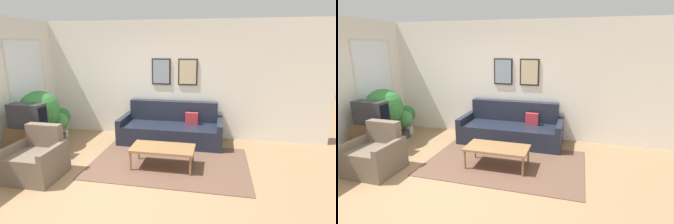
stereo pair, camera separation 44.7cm
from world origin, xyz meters
The scene contains 11 objects.
ground_plane centered at (0.00, 0.00, 0.00)m, with size 16.00×16.00×0.00m, color #997551.
area_rug centered at (0.73, 0.90, 0.01)m, with size 2.89×1.85×0.01m.
wall_back centered at (0.01, 2.47, 1.35)m, with size 8.00×0.09×2.70m.
couch centered at (0.56, 2.01, 0.30)m, with size 2.27×0.90×0.89m.
coffee_table centered at (0.64, 0.71, 0.36)m, with size 1.13×0.55×0.39m.
tv_stand centered at (-1.98, 0.66, 0.31)m, with size 0.71×0.51×0.62m.
tv centered at (-1.97, 0.66, 0.85)m, with size 0.67×0.28×0.46m.
armchair centered at (-1.34, -0.02, 0.29)m, with size 0.79×0.76×0.84m.
potted_plant_tall centered at (-2.03, 1.10, 0.82)m, with size 0.79×0.79×1.25m.
potted_plant_by_window centered at (-2.06, 1.85, 0.44)m, with size 0.43×0.43×0.71m.
potted_plant_small centered at (-1.95, 1.59, 0.42)m, with size 0.40×0.40×0.66m.
Camera 1 is at (1.55, -3.55, 2.16)m, focal length 28.00 mm.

